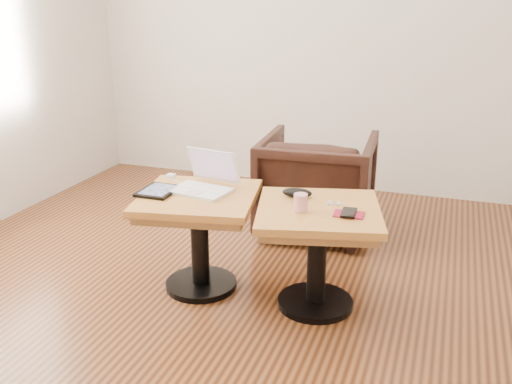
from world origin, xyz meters
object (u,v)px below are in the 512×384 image
(side_table_right, at_px, (318,233))
(laptop, at_px, (205,182))
(side_table_left, at_px, (199,218))
(striped_cup, at_px, (301,203))
(armchair, at_px, (317,184))

(side_table_right, relative_size, laptop, 2.10)
(side_table_left, distance_m, side_table_right, 0.66)
(laptop, bearing_deg, side_table_right, 3.56)
(side_table_right, height_order, striped_cup, striped_cup)
(armchair, bearing_deg, side_table_left, 64.12)
(laptop, distance_m, striped_cup, 0.60)
(side_table_right, relative_size, armchair, 0.98)
(striped_cup, bearing_deg, laptop, 166.21)
(side_table_left, xyz_separation_m, laptop, (0.00, 0.08, 0.18))
(side_table_left, xyz_separation_m, striped_cup, (0.58, -0.06, 0.18))
(striped_cup, distance_m, armchair, 1.12)
(side_table_left, distance_m, striped_cup, 0.61)
(laptop, height_order, armchair, laptop)
(striped_cup, xyz_separation_m, armchair, (-0.16, 1.07, -0.26))
(striped_cup, relative_size, armchair, 0.12)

